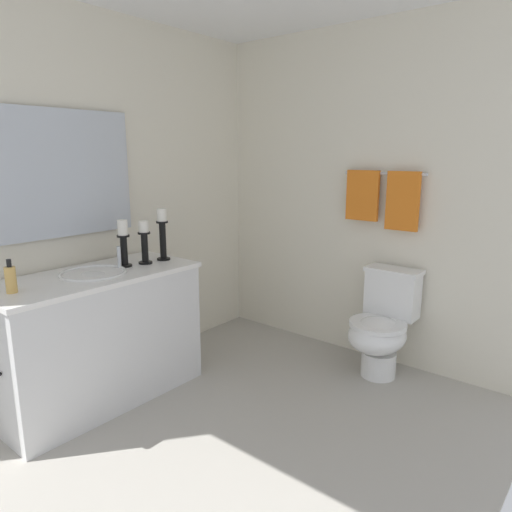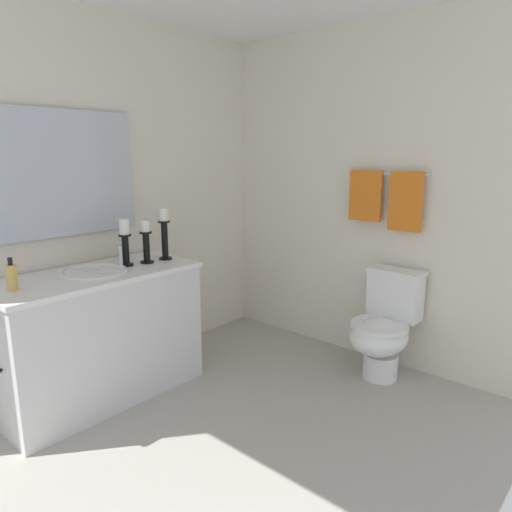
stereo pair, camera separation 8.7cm
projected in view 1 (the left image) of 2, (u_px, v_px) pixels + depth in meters
floor at (233, 439)px, 2.57m from camera, size 2.55×2.99×0.02m
wall_back at (367, 197)px, 3.44m from camera, size 2.55×0.04×2.45m
wall_left at (90, 202)px, 3.09m from camera, size 0.04×2.99×2.45m
vanity_cabinet at (98, 337)px, 2.91m from camera, size 0.58×1.27×0.82m
sink_basin at (94, 280)px, 2.83m from camera, size 0.40×0.40×0.24m
mirror at (61, 174)px, 2.87m from camera, size 0.02×0.98×0.79m
candle_holder_tall at (163, 233)px, 3.15m from camera, size 0.09×0.09×0.35m
candle_holder_short at (144, 241)px, 3.05m from camera, size 0.09×0.09×0.29m
candle_holder_mid at (123, 242)px, 2.96m from camera, size 0.09×0.09×0.30m
soap_bottle at (11, 279)px, 2.42m from camera, size 0.06×0.06×0.18m
toilet at (382, 326)px, 3.22m from camera, size 0.39×0.54×0.75m
towel_bar at (385, 173)px, 3.26m from camera, size 0.61×0.02×0.02m
towel_near_vanity at (362, 195)px, 3.37m from camera, size 0.25×0.03×0.36m
towel_center at (403, 201)px, 3.19m from camera, size 0.23×0.03×0.41m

